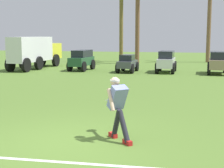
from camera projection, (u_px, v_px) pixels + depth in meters
The scene contains 12 objects.
ground_plane at pixel (67, 143), 7.47m from camera, with size 80.00×80.00×0.00m, color #52742B.
field_line_paint at pixel (46, 161), 6.39m from camera, with size 21.01×0.11×0.01m, color white.
frisbee_thrower at pixel (118, 105), 7.61m from camera, with size 0.69×1.00×1.41m.
frisbee_in_flight at pixel (111, 100), 8.28m from camera, with size 0.32×0.32×0.09m.
parked_car_slot_a at pixel (82, 59), 22.73m from camera, with size 1.30×2.46×1.34m.
parked_car_slot_b at pixel (127, 63), 21.65m from camera, with size 1.16×2.23×1.10m.
parked_car_slot_c at pixel (166, 61), 21.47m from camera, with size 1.20×2.42×1.34m.
parked_car_slot_d at pixel (217, 62), 20.66m from camera, with size 1.24×2.44×1.34m.
box_truck at pixel (35, 51), 23.75m from camera, with size 1.71×5.96×2.20m.
palm_tree_far_left at pixel (121, 20), 29.85m from camera, with size 3.85×3.18×5.92m.
palm_tree_left_of_centre at pixel (138, 16), 27.80m from camera, with size 3.51×3.39×6.52m.
palm_tree_right_of_centre at pixel (209, 15), 28.92m from camera, with size 3.20×3.31×6.96m.
Camera 1 is at (2.57, -6.81, 2.34)m, focal length 55.00 mm.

